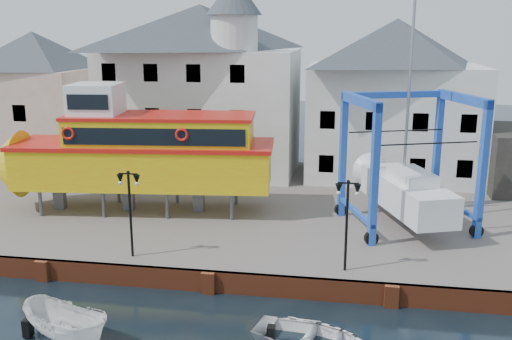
# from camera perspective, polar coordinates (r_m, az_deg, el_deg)

# --- Properties ---
(ground) EXTENTS (140.00, 140.00, 0.00)m
(ground) POSITION_cam_1_polar(r_m,az_deg,el_deg) (26.28, -4.76, -12.12)
(ground) COLOR black
(ground) RESTS_ON ground
(hardstanding) EXTENTS (44.00, 22.00, 1.00)m
(hardstanding) POSITION_cam_1_polar(r_m,az_deg,el_deg) (36.09, -0.53, -3.81)
(hardstanding) COLOR #6B645D
(hardstanding) RESTS_ON ground
(quay_wall) EXTENTS (44.00, 0.47, 1.00)m
(quay_wall) POSITION_cam_1_polar(r_m,az_deg,el_deg) (26.15, -4.72, -11.04)
(quay_wall) COLOR maroon
(quay_wall) RESTS_ON ground
(building_pink) EXTENTS (8.00, 7.00, 10.30)m
(building_pink) POSITION_cam_1_polar(r_m,az_deg,el_deg) (47.64, -20.99, 6.59)
(building_pink) COLOR tan
(building_pink) RESTS_ON hardstanding
(building_white_main) EXTENTS (14.00, 8.30, 14.00)m
(building_white_main) POSITION_cam_1_polar(r_m,az_deg,el_deg) (42.83, -5.32, 8.33)
(building_white_main) COLOR white
(building_white_main) RESTS_ON hardstanding
(building_white_right) EXTENTS (12.00, 8.00, 11.20)m
(building_white_right) POSITION_cam_1_polar(r_m,az_deg,el_deg) (42.24, 13.59, 6.90)
(building_white_right) COLOR white
(building_white_right) RESTS_ON hardstanding
(lamp_post_left) EXTENTS (1.12, 0.32, 4.20)m
(lamp_post_left) POSITION_cam_1_polar(r_m,az_deg,el_deg) (27.04, -12.57, -2.17)
(lamp_post_left) COLOR black
(lamp_post_left) RESTS_ON hardstanding
(lamp_post_right) EXTENTS (1.12, 0.32, 4.20)m
(lamp_post_right) POSITION_cam_1_polar(r_m,az_deg,el_deg) (25.15, 9.13, -3.23)
(lamp_post_right) COLOR black
(lamp_post_right) RESTS_ON hardstanding
(tour_boat) EXTENTS (17.50, 5.82, 7.48)m
(tour_boat) POSITION_cam_1_polar(r_m,az_deg,el_deg) (34.07, -12.80, 1.77)
(tour_boat) COLOR #59595E
(tour_boat) RESTS_ON hardstanding
(travel_lift) EXTENTS (7.75, 9.39, 13.80)m
(travel_lift) POSITION_cam_1_polar(r_m,az_deg,el_deg) (32.52, 14.26, -1.12)
(travel_lift) COLOR #1740AC
(travel_lift) RESTS_ON hardstanding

